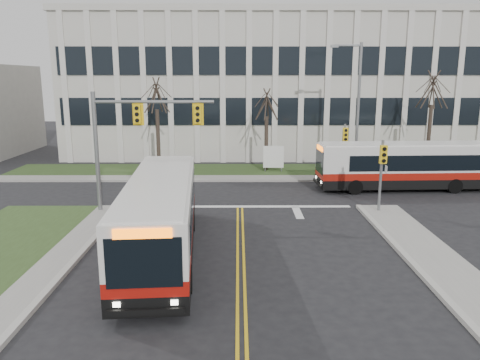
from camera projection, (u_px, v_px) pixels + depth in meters
name	position (u px, v px, depth m)	size (l,w,h in m)	color
ground	(241.00, 266.00, 17.43)	(120.00, 120.00, 0.00)	black
sidewalk_cross	(312.00, 178.00, 32.29)	(44.00, 1.60, 0.14)	#9E9B93
building_lawn	(306.00, 171.00, 35.02)	(44.00, 5.00, 0.12)	#31471E
office_building	(290.00, 87.00, 45.48)	(40.00, 16.00, 12.00)	beige
mast_arm_signal	(128.00, 131.00, 23.50)	(6.11, 0.38, 6.20)	slate
signal_pole_near	(382.00, 166.00, 23.67)	(0.34, 0.39, 3.80)	slate
signal_pole_far	(345.00, 143.00, 31.97)	(0.34, 0.39, 3.80)	slate
streetlight	(356.00, 103.00, 32.18)	(2.15, 0.25, 9.20)	slate
directory_sign	(273.00, 157.00, 34.29)	(1.50, 0.12, 2.00)	slate
tree_left	(157.00, 97.00, 33.82)	(1.80, 1.80, 7.70)	#42352B
tree_mid	(267.00, 106.00, 34.18)	(1.80, 1.80, 6.82)	#42352B
tree_right	(433.00, 91.00, 33.81)	(1.80, 1.80, 8.25)	#42352B
bus_main	(161.00, 218.00, 18.28)	(2.43, 11.20, 2.99)	silver
bus_cross	(405.00, 167.00, 29.04)	(2.34, 10.80, 2.88)	silver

